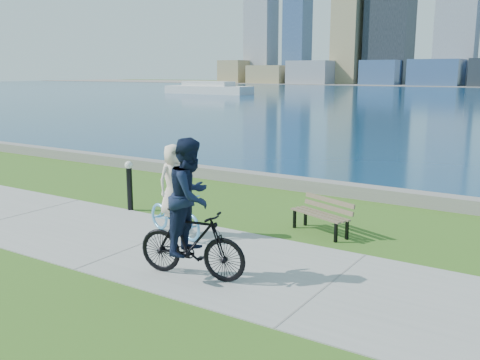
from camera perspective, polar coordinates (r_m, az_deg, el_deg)
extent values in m
plane|color=#2E5716|center=(8.92, 9.29, -11.15)|extent=(320.00, 320.00, 0.00)
cube|color=gray|center=(8.92, 9.30, -11.09)|extent=(80.00, 3.50, 0.02)
cube|color=slate|center=(14.52, 19.27, -2.01)|extent=(90.00, 0.50, 0.35)
cube|color=olive|center=(156.08, -0.57, 11.48)|extent=(7.12, 7.48, 6.36)
cube|color=olive|center=(148.21, 3.14, 11.17)|extent=(10.34, 8.00, 4.88)
cube|color=slate|center=(142.72, 7.66, 11.30)|extent=(11.16, 8.36, 6.00)
cube|color=navy|center=(137.60, 14.76, 11.01)|extent=(8.88, 6.65, 5.98)
cube|color=navy|center=(132.56, 20.19, 10.69)|extent=(11.19, 8.86, 6.02)
cube|color=navy|center=(153.88, 6.20, 18.42)|extent=(6.13, 6.32, 43.92)
cube|color=olive|center=(147.09, 11.74, 16.63)|extent=(6.79, 10.36, 33.99)
cube|color=silver|center=(81.85, -3.41, 9.57)|extent=(13.85, 3.96, 1.19)
cube|color=silver|center=(81.82, -3.41, 10.22)|extent=(7.91, 2.97, 0.69)
cube|color=black|center=(11.93, 5.84, -4.15)|extent=(0.07, 0.07, 0.41)
cube|color=black|center=(11.05, 10.18, -5.55)|extent=(0.07, 0.07, 0.41)
cube|color=black|center=(12.14, 6.99, -3.90)|extent=(0.07, 0.07, 0.41)
cube|color=black|center=(11.28, 11.34, -5.24)|extent=(0.07, 0.07, 0.41)
cube|color=brown|center=(11.42, 7.96, -3.77)|extent=(1.37, 0.61, 0.04)
cube|color=brown|center=(11.52, 8.48, -3.65)|extent=(1.37, 0.61, 0.04)
cube|color=brown|center=(11.62, 8.99, -3.54)|extent=(1.37, 0.61, 0.04)
cube|color=brown|center=(11.66, 9.39, -2.90)|extent=(1.36, 0.58, 0.10)
cube|color=brown|center=(11.64, 9.51, -2.15)|extent=(1.36, 0.58, 0.10)
cylinder|color=black|center=(13.53, -11.68, -0.92)|extent=(0.14, 0.14, 1.11)
sphere|color=silver|center=(13.41, -11.79, 1.56)|extent=(0.20, 0.20, 0.20)
imported|color=#60B3EB|center=(11.31, -6.97, -3.64)|extent=(1.03, 1.82, 0.90)
imported|color=white|center=(11.14, -7.06, -0.01)|extent=(0.66, 0.84, 1.51)
imported|color=black|center=(8.99, -5.20, -6.72)|extent=(0.89, 2.02, 1.18)
imported|color=#111933|center=(8.77, -5.29, -1.73)|extent=(0.87, 1.03, 1.92)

